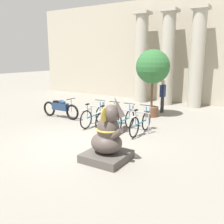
# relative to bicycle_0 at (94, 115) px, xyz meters

# --- Properties ---
(ground_plane) EXTENTS (60.00, 60.00, 0.00)m
(ground_plane) POSITION_rel_bicycle_0_xyz_m (0.88, -1.82, -0.42)
(ground_plane) COLOR gray
(building_facade) EXTENTS (20.00, 0.20, 6.00)m
(building_facade) POSITION_rel_bicycle_0_xyz_m (0.88, 6.78, 2.58)
(building_facade) COLOR #B2A893
(building_facade) RESTS_ON ground_plane
(column_left) EXTENTS (0.89, 0.89, 5.16)m
(column_left) POSITION_rel_bicycle_0_xyz_m (-0.71, 5.78, 2.21)
(column_left) COLOR #ADA899
(column_left) RESTS_ON ground_plane
(column_middle) EXTENTS (0.89, 0.89, 5.16)m
(column_middle) POSITION_rel_bicycle_0_xyz_m (0.88, 5.78, 2.21)
(column_middle) COLOR #ADA899
(column_middle) RESTS_ON ground_plane
(column_right) EXTENTS (0.89, 0.89, 5.16)m
(column_right) POSITION_rel_bicycle_0_xyz_m (2.47, 5.78, 2.21)
(column_right) COLOR #ADA899
(column_right) RESTS_ON ground_plane
(bike_rack) EXTENTS (2.63, 0.05, 0.77)m
(bike_rack) POSITION_rel_bicycle_0_xyz_m (1.02, 0.13, 0.16)
(bike_rack) COLOR gray
(bike_rack) RESTS_ON ground_plane
(bicycle_0) EXTENTS (0.48, 1.72, 0.97)m
(bicycle_0) POSITION_rel_bicycle_0_xyz_m (0.00, 0.00, 0.00)
(bicycle_0) COLOR black
(bicycle_0) RESTS_ON ground_plane
(bicycle_1) EXTENTS (0.48, 1.72, 0.97)m
(bicycle_1) POSITION_rel_bicycle_0_xyz_m (0.68, 0.02, 0.00)
(bicycle_1) COLOR black
(bicycle_1) RESTS_ON ground_plane
(bicycle_2) EXTENTS (0.48, 1.72, 0.97)m
(bicycle_2) POSITION_rel_bicycle_0_xyz_m (1.36, -0.01, 0.00)
(bicycle_2) COLOR black
(bicycle_2) RESTS_ON ground_plane
(bicycle_3) EXTENTS (0.48, 1.72, 0.97)m
(bicycle_3) POSITION_rel_bicycle_0_xyz_m (2.03, 0.02, 0.00)
(bicycle_3) COLOR black
(bicycle_3) RESTS_ON ground_plane
(elephant_statue) EXTENTS (1.12, 1.12, 1.78)m
(elephant_statue) POSITION_rel_bicycle_0_xyz_m (2.29, -2.58, 0.18)
(elephant_statue) COLOR #4C4742
(elephant_statue) RESTS_ON ground_plane
(motorcycle) EXTENTS (2.06, 0.55, 0.94)m
(motorcycle) POSITION_rel_bicycle_0_xyz_m (-2.01, 0.23, 0.04)
(motorcycle) COLOR black
(motorcycle) RESTS_ON ground_plane
(person_pedestrian) EXTENTS (0.21, 0.47, 1.59)m
(person_pedestrian) POSITION_rel_bicycle_0_xyz_m (1.47, 3.65, 0.53)
(person_pedestrian) COLOR #28282D
(person_pedestrian) RESTS_ON ground_plane
(potted_tree) EXTENTS (1.51, 1.51, 3.01)m
(potted_tree) POSITION_rel_bicycle_0_xyz_m (1.32, 2.66, 1.74)
(potted_tree) COLOR brown
(potted_tree) RESTS_ON ground_plane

